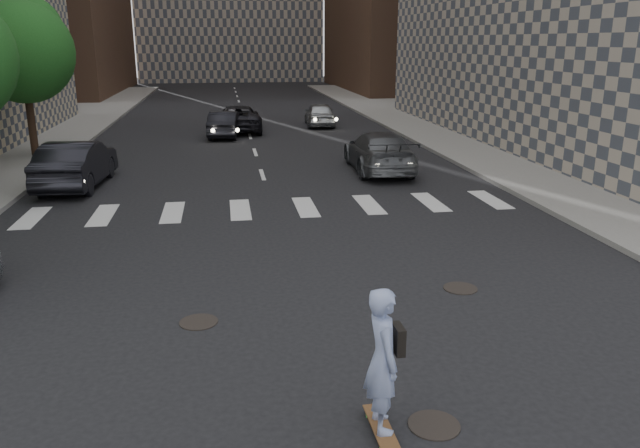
# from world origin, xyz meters

# --- Properties ---
(ground) EXTENTS (160.00, 160.00, 0.00)m
(ground) POSITION_xyz_m (0.00, 0.00, 0.00)
(ground) COLOR black
(ground) RESTS_ON ground
(sidewalk_right) EXTENTS (13.00, 80.00, 0.15)m
(sidewalk_right) POSITION_xyz_m (14.50, 20.00, 0.07)
(sidewalk_right) COLOR gray
(sidewalk_right) RESTS_ON ground
(tree_c) EXTENTS (4.20, 4.20, 6.60)m
(tree_c) POSITION_xyz_m (-9.45, 19.14, 4.65)
(tree_c) COLOR #382619
(tree_c) RESTS_ON sidewalk_left
(manhole_a) EXTENTS (0.70, 0.70, 0.02)m
(manhole_a) POSITION_xyz_m (1.20, -2.50, 0.01)
(manhole_a) COLOR black
(manhole_a) RESTS_ON ground
(manhole_b) EXTENTS (0.70, 0.70, 0.02)m
(manhole_b) POSITION_xyz_m (-2.00, 1.20, 0.01)
(manhole_b) COLOR black
(manhole_b) RESTS_ON ground
(manhole_c) EXTENTS (0.70, 0.70, 0.02)m
(manhole_c) POSITION_xyz_m (3.30, 2.00, 0.01)
(manhole_c) COLOR black
(manhole_c) RESTS_ON ground
(skateboarder) EXTENTS (0.50, 1.03, 2.04)m
(skateboarder) POSITION_xyz_m (0.46, -2.54, 1.07)
(skateboarder) COLOR brown
(skateboarder) RESTS_ON ground
(traffic_car_a) EXTENTS (2.04, 5.01, 1.62)m
(traffic_car_a) POSITION_xyz_m (-6.50, 13.00, 0.81)
(traffic_car_a) COLOR black
(traffic_car_a) RESTS_ON ground
(traffic_car_b) EXTENTS (2.37, 5.39, 1.54)m
(traffic_car_b) POSITION_xyz_m (4.56, 14.00, 0.77)
(traffic_car_b) COLOR #4E5155
(traffic_car_b) RESTS_ON ground
(traffic_car_c) EXTENTS (2.40, 5.21, 1.45)m
(traffic_car_c) POSITION_xyz_m (-0.53, 26.00, 0.72)
(traffic_car_c) COLOR black
(traffic_car_c) RESTS_ON ground
(traffic_car_d) EXTENTS (1.95, 4.22, 1.40)m
(traffic_car_d) POSITION_xyz_m (4.32, 27.55, 0.70)
(traffic_car_d) COLOR #A1A5A8
(traffic_car_d) RESTS_ON ground
(traffic_car_e) EXTENTS (1.89, 4.25, 1.35)m
(traffic_car_e) POSITION_xyz_m (-1.30, 24.00, 0.68)
(traffic_car_e) COLOR black
(traffic_car_e) RESTS_ON ground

